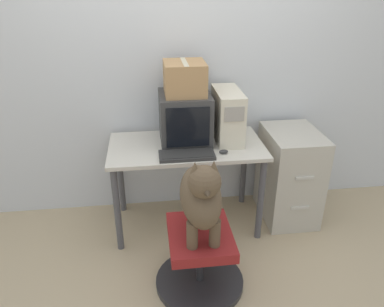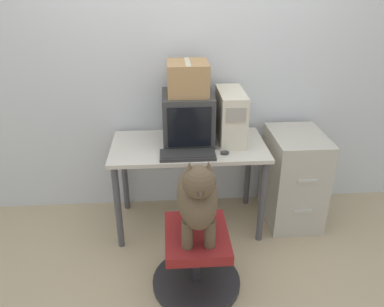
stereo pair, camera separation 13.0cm
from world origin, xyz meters
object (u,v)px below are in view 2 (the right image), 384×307
object	(u,v)px
dog	(197,195)
office_chair	(196,260)
pc_tower	(231,116)
keyboard	(188,155)
cardboard_box	(188,78)
crt_monitor	(188,118)
filing_cabinet	(293,178)

from	to	relation	value
dog	office_chair	bearing A→B (deg)	90.00
pc_tower	dog	distance (m)	0.89
keyboard	cardboard_box	world-z (taller)	cardboard_box
keyboard	office_chair	distance (m)	0.73
pc_tower	crt_monitor	bearing A→B (deg)	-179.86
office_chair	cardboard_box	distance (m)	1.29
filing_cabinet	cardboard_box	size ratio (longest dim) A/B	2.48
pc_tower	filing_cabinet	bearing A→B (deg)	-6.06
crt_monitor	office_chair	size ratio (longest dim) A/B	0.68
crt_monitor	dog	bearing A→B (deg)	-89.67
filing_cabinet	keyboard	bearing A→B (deg)	-165.83
keyboard	dog	xyz separation A→B (m)	(0.03, -0.52, -0.02)
cardboard_box	keyboard	bearing A→B (deg)	-94.46
keyboard	pc_tower	bearing A→B (deg)	38.88
pc_tower	filing_cabinet	distance (m)	0.77
filing_cabinet	cardboard_box	xyz separation A→B (m)	(-0.87, 0.06, 0.84)
keyboard	cardboard_box	bearing A→B (deg)	85.54
office_chair	filing_cabinet	world-z (taller)	filing_cabinet
pc_tower	office_chair	bearing A→B (deg)	-112.53
pc_tower	filing_cabinet	xyz separation A→B (m)	(0.54, -0.06, -0.54)
crt_monitor	keyboard	size ratio (longest dim) A/B	1.01
cardboard_box	filing_cabinet	bearing A→B (deg)	-3.98
pc_tower	filing_cabinet	world-z (taller)	pc_tower
pc_tower	cardboard_box	xyz separation A→B (m)	(-0.33, 0.00, 0.30)
pc_tower	office_chair	distance (m)	1.11
crt_monitor	keyboard	bearing A→B (deg)	-94.52
filing_cabinet	pc_tower	bearing A→B (deg)	173.94
dog	cardboard_box	size ratio (longest dim) A/B	1.82
office_chair	cardboard_box	xyz separation A→B (m)	(-0.00, 0.78, 1.02)
dog	cardboard_box	xyz separation A→B (m)	(-0.00, 0.81, 0.50)
pc_tower	dog	xyz separation A→B (m)	(-0.32, -0.80, -0.20)
crt_monitor	dog	world-z (taller)	crt_monitor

